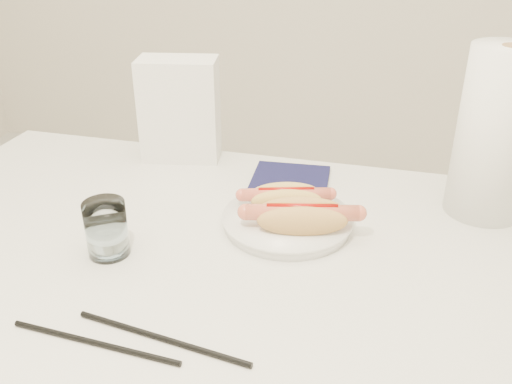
% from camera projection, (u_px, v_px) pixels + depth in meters
% --- Properties ---
extents(table, '(1.20, 0.80, 0.75)m').
position_uv_depth(table, '(207.00, 285.00, 0.91)').
color(table, silver).
rests_on(table, ground).
extents(plate, '(0.28, 0.28, 0.02)m').
position_uv_depth(plate, '(287.00, 222.00, 0.95)').
color(plate, white).
rests_on(plate, table).
extents(hotdog_left, '(0.15, 0.09, 0.04)m').
position_uv_depth(hotdog_left, '(286.00, 198.00, 0.97)').
color(hotdog_left, '#EBBD5E').
rests_on(hotdog_left, plate).
extents(hotdog_right, '(0.18, 0.10, 0.05)m').
position_uv_depth(hotdog_right, '(302.00, 217.00, 0.90)').
color(hotdog_right, tan).
rests_on(hotdog_right, plate).
extents(water_glass, '(0.07, 0.07, 0.09)m').
position_uv_depth(water_glass, '(106.00, 229.00, 0.86)').
color(water_glass, silver).
rests_on(water_glass, table).
extents(chopstick_near, '(0.24, 0.02, 0.01)m').
position_uv_depth(chopstick_near, '(95.00, 343.00, 0.70)').
color(chopstick_near, black).
rests_on(chopstick_near, table).
extents(chopstick_far, '(0.25, 0.04, 0.01)m').
position_uv_depth(chopstick_far, '(162.00, 338.00, 0.70)').
color(chopstick_far, black).
rests_on(chopstick_far, table).
extents(napkin_box, '(0.18, 0.12, 0.22)m').
position_uv_depth(napkin_box, '(180.00, 109.00, 1.17)').
color(napkin_box, white).
rests_on(napkin_box, table).
extents(navy_napkin, '(0.16, 0.16, 0.01)m').
position_uv_depth(navy_napkin, '(290.00, 181.00, 1.10)').
color(navy_napkin, '#121239').
rests_on(navy_napkin, table).
extents(paper_towel_roll, '(0.16, 0.16, 0.30)m').
position_uv_depth(paper_towel_roll, '(496.00, 134.00, 0.94)').
color(paper_towel_roll, white).
rests_on(paper_towel_roll, table).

